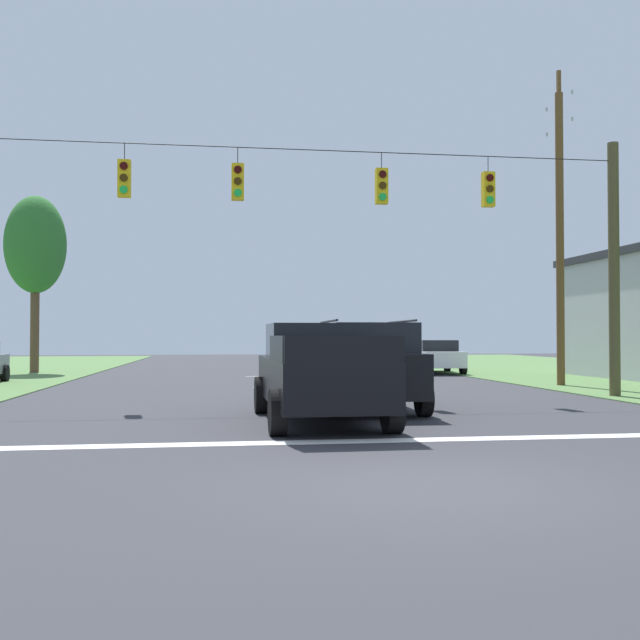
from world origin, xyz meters
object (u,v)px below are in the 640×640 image
at_px(overhead_signal_span, 313,249).
at_px(distant_car_crossing_white, 435,356).
at_px(pickup_truck, 319,373).
at_px(utility_pole_mid_right, 560,228).
at_px(tree_roadside_far_right, 35,246).
at_px(suv_black, 364,363).

xyz_separation_m(overhead_signal_span, distant_car_crossing_white, (7.39, 13.16, -3.21)).
height_order(pickup_truck, utility_pole_mid_right, utility_pole_mid_right).
relative_size(distant_car_crossing_white, tree_roadside_far_right, 0.54).
distance_m(utility_pole_mid_right, tree_roadside_far_right, 23.03).
bearing_deg(overhead_signal_span, utility_pole_mid_right, 25.92).
xyz_separation_m(pickup_truck, tree_roadside_far_right, (-10.33, 20.57, 4.89)).
bearing_deg(overhead_signal_span, suv_black, -69.96).
bearing_deg(pickup_truck, overhead_signal_span, 83.94).
height_order(distant_car_crossing_white, tree_roadside_far_right, tree_roadside_far_right).
height_order(pickup_truck, tree_roadside_far_right, tree_roadside_far_right).
relative_size(pickup_truck, distant_car_crossing_white, 1.23).
xyz_separation_m(pickup_truck, distant_car_crossing_white, (7.88, 17.79, -0.18)).
relative_size(pickup_truck, suv_black, 1.12).
xyz_separation_m(overhead_signal_span, suv_black, (0.89, -2.43, -2.94)).
distance_m(overhead_signal_span, suv_black, 3.91).
bearing_deg(suv_black, utility_pole_mid_right, 39.79).
bearing_deg(utility_pole_mid_right, overhead_signal_span, -154.08).
xyz_separation_m(overhead_signal_span, tree_roadside_far_right, (-10.82, 15.94, 1.85)).
bearing_deg(suv_black, pickup_truck, -121.99).
bearing_deg(tree_roadside_far_right, distant_car_crossing_white, -8.67).
distance_m(overhead_signal_span, distant_car_crossing_white, 15.43).
bearing_deg(utility_pole_mid_right, distant_car_crossing_white, 101.22).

